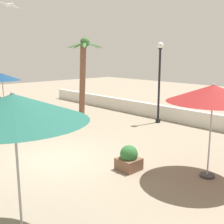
{
  "coord_description": "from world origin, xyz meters",
  "views": [
    {
      "loc": [
        8.59,
        -5.05,
        3.8
      ],
      "look_at": [
        0.0,
        2.93,
        1.4
      ],
      "focal_mm": 44.91,
      "sensor_mm": 36.0,
      "label": 1
    }
  ],
  "objects_px": {
    "patio_umbrella_0": "(13,108)",
    "lamp_post_0": "(159,76)",
    "patio_umbrella_2": "(213,94)",
    "patio_umbrella_3": "(2,78)",
    "palm_tree_0": "(83,67)",
    "seagull_0": "(8,5)",
    "planter": "(129,159)"
  },
  "relations": [
    {
      "from": "patio_umbrella_0",
      "to": "patio_umbrella_3",
      "type": "distance_m",
      "value": 11.21
    },
    {
      "from": "lamp_post_0",
      "to": "planter",
      "type": "height_order",
      "value": "lamp_post_0"
    },
    {
      "from": "patio_umbrella_2",
      "to": "planter",
      "type": "distance_m",
      "value": 3.4
    },
    {
      "from": "lamp_post_0",
      "to": "seagull_0",
      "type": "relative_size",
      "value": 3.84
    },
    {
      "from": "patio_umbrella_0",
      "to": "palm_tree_0",
      "type": "distance_m",
      "value": 12.79
    },
    {
      "from": "patio_umbrella_3",
      "to": "palm_tree_0",
      "type": "distance_m",
      "value": 4.92
    },
    {
      "from": "patio_umbrella_2",
      "to": "lamp_post_0",
      "type": "bearing_deg",
      "value": 140.27
    },
    {
      "from": "patio_umbrella_3",
      "to": "patio_umbrella_2",
      "type": "bearing_deg",
      "value": 8.8
    },
    {
      "from": "seagull_0",
      "to": "lamp_post_0",
      "type": "bearing_deg",
      "value": 80.28
    },
    {
      "from": "patio_umbrella_0",
      "to": "patio_umbrella_2",
      "type": "height_order",
      "value": "patio_umbrella_0"
    },
    {
      "from": "patio_umbrella_0",
      "to": "lamp_post_0",
      "type": "bearing_deg",
      "value": 114.0
    },
    {
      "from": "patio_umbrella_3",
      "to": "palm_tree_0",
      "type": "bearing_deg",
      "value": 76.72
    },
    {
      "from": "patio_umbrella_3",
      "to": "lamp_post_0",
      "type": "bearing_deg",
      "value": 47.67
    },
    {
      "from": "patio_umbrella_2",
      "to": "lamp_post_0",
      "type": "height_order",
      "value": "lamp_post_0"
    },
    {
      "from": "palm_tree_0",
      "to": "lamp_post_0",
      "type": "distance_m",
      "value": 5.03
    },
    {
      "from": "patio_umbrella_3",
      "to": "seagull_0",
      "type": "relative_size",
      "value": 2.44
    },
    {
      "from": "palm_tree_0",
      "to": "seagull_0",
      "type": "height_order",
      "value": "seagull_0"
    },
    {
      "from": "palm_tree_0",
      "to": "patio_umbrella_2",
      "type": "bearing_deg",
      "value": -16.13
    },
    {
      "from": "patio_umbrella_3",
      "to": "lamp_post_0",
      "type": "relative_size",
      "value": 0.64
    },
    {
      "from": "patio_umbrella_0",
      "to": "palm_tree_0",
      "type": "height_order",
      "value": "palm_tree_0"
    },
    {
      "from": "patio_umbrella_2",
      "to": "planter",
      "type": "xyz_separation_m",
      "value": [
        -2.09,
        -1.42,
        -2.27
      ]
    },
    {
      "from": "palm_tree_0",
      "to": "planter",
      "type": "xyz_separation_m",
      "value": [
        8.25,
        -4.41,
        -2.65
      ]
    },
    {
      "from": "patio_umbrella_0",
      "to": "patio_umbrella_2",
      "type": "bearing_deg",
      "value": 80.3
    },
    {
      "from": "lamp_post_0",
      "to": "planter",
      "type": "relative_size",
      "value": 5.27
    },
    {
      "from": "lamp_post_0",
      "to": "planter",
      "type": "xyz_separation_m",
      "value": [
        3.51,
        -6.07,
        -2.28
      ]
    },
    {
      "from": "patio_umbrella_3",
      "to": "planter",
      "type": "height_order",
      "value": "patio_umbrella_3"
    },
    {
      "from": "seagull_0",
      "to": "planter",
      "type": "distance_m",
      "value": 7.36
    },
    {
      "from": "patio_umbrella_0",
      "to": "lamp_post_0",
      "type": "xyz_separation_m",
      "value": [
        -4.62,
        10.39,
        -0.16
      ]
    },
    {
      "from": "palm_tree_0",
      "to": "planter",
      "type": "distance_m",
      "value": 9.72
    },
    {
      "from": "patio_umbrella_0",
      "to": "seagull_0",
      "type": "bearing_deg",
      "value": 156.08
    },
    {
      "from": "seagull_0",
      "to": "planter",
      "type": "height_order",
      "value": "seagull_0"
    },
    {
      "from": "planter",
      "to": "patio_umbrella_2",
      "type": "bearing_deg",
      "value": 34.08
    }
  ]
}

